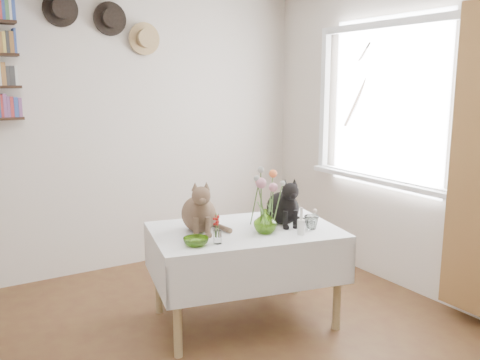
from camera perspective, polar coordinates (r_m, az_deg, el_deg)
room at (r=2.52m, az=-1.61°, el=1.21°), size 4.08×4.58×2.58m
window at (r=4.37m, az=15.90°, el=6.84°), size 0.12×1.52×1.32m
curtain at (r=3.78m, az=25.29°, el=1.88°), size 0.12×0.38×2.10m
dining_table at (r=3.57m, az=0.54°, el=-8.09°), size 1.41×1.07×0.68m
tabby_cat at (r=3.44m, az=-4.67°, el=-2.77°), size 0.34×0.38×0.37m
black_cat at (r=3.63m, az=4.83°, el=-2.19°), size 0.30×0.34×0.35m
flower_vase at (r=3.41m, az=2.87°, el=-4.63°), size 0.18×0.18×0.17m
green_bowl at (r=3.18m, az=-4.96°, el=-6.90°), size 0.21×0.21×0.05m
drinking_glass at (r=3.54m, az=8.01°, el=-4.73°), size 0.10×0.10×0.09m
candlestick at (r=3.41m, az=6.87°, el=-5.10°), size 0.05×0.05×0.18m
berry_jar at (r=3.19m, az=-2.55°, el=-5.47°), size 0.05×0.05×0.22m
porcelain_figurine at (r=3.73m, az=8.38°, el=-4.02°), size 0.05×0.05×0.10m
flower_bouquet at (r=3.36m, az=2.83°, el=-0.37°), size 0.17×0.13×0.39m
wall_hats at (r=4.58m, az=-14.71°, el=16.75°), size 0.98×0.09×0.48m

